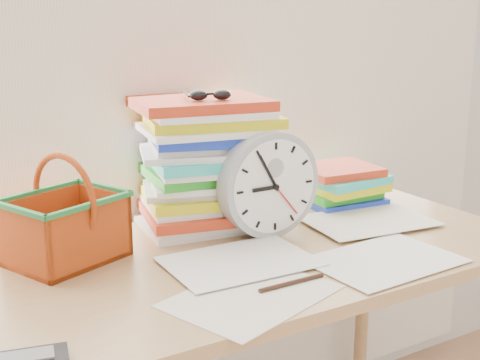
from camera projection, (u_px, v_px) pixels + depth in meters
curtain at (172, 13)px, 1.76m from camera, size 2.40×0.01×2.50m
desk at (247, 281)px, 1.61m from camera, size 1.40×0.70×0.75m
paper_stack at (209, 163)px, 1.74m from camera, size 0.41×0.37×0.34m
clock at (269, 184)px, 1.67m from camera, size 0.27×0.05×0.27m
sunglasses at (210, 95)px, 1.66m from camera, size 0.15×0.14×0.03m
book_stack at (339, 186)px, 1.95m from camera, size 0.29×0.23×0.12m
basket at (65, 209)px, 1.50m from camera, size 0.30×0.27×0.25m
pen at (292, 283)px, 1.39m from camera, size 0.16×0.01×0.01m
calculator at (26, 360)px, 1.08m from camera, size 0.15×0.09×0.01m
scattered_papers at (247, 249)px, 1.59m from camera, size 1.26×0.42×0.02m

